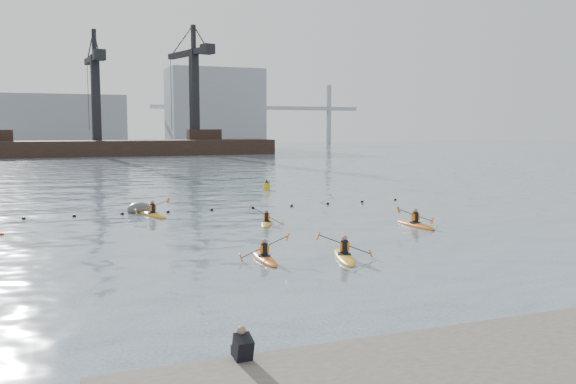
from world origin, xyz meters
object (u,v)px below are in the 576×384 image
object	(u,v)px
kayaker_0	(264,258)
kayaker_5	(153,214)
kayaker_1	(344,256)
kayaker_3	(267,223)
nav_buoy	(267,186)
mooring_buoy	(141,211)
kayaker_4	(415,224)

from	to	relation	value
kayaker_0	kayaker_5	xyz separation A→B (m)	(-2.38, 15.27, 0.01)
kayaker_1	kayaker_3	bearing A→B (deg)	107.70
kayaker_5	nav_buoy	world-z (taller)	kayaker_5
kayaker_3	kayaker_1	bearing A→B (deg)	-65.67
kayaker_1	mooring_buoy	world-z (taller)	kayaker_1
kayaker_0	kayaker_4	distance (m)	12.49
kayaker_0	kayaker_1	bearing A→B (deg)	-12.88
kayaker_0	nav_buoy	xyz separation A→B (m)	(9.98, 27.78, 0.24)
kayaker_5	mooring_buoy	bearing A→B (deg)	83.37
kayaker_5	kayaker_0	bearing A→B (deg)	-97.43
kayaker_0	kayaker_5	world-z (taller)	kayaker_0
kayaker_1	kayaker_4	xyz separation A→B (m)	(7.88, 6.40, 0.00)
kayaker_3	kayaker_4	world-z (taller)	kayaker_4
kayaker_5	nav_buoy	size ratio (longest dim) A/B	3.19
kayaker_3	nav_buoy	bearing A→B (deg)	94.76
kayaker_1	kayaker_5	world-z (taller)	kayaker_1
kayaker_4	nav_buoy	world-z (taller)	kayaker_4
kayaker_1	kayaker_5	size ratio (longest dim) A/B	1.01
mooring_buoy	nav_buoy	distance (m)	16.30
kayaker_4	mooring_buoy	distance (m)	18.65
kayaker_4	kayaker_5	world-z (taller)	kayaker_4
nav_buoy	kayaker_0	bearing A→B (deg)	-109.76
kayaker_3	kayaker_0	bearing A→B (deg)	-85.83
kayaker_1	nav_buoy	size ratio (longest dim) A/B	3.24
kayaker_0	kayaker_1	size ratio (longest dim) A/B	0.91
kayaker_3	nav_buoy	size ratio (longest dim) A/B	2.67
kayaker_3	mooring_buoy	distance (m)	10.44
kayaker_4	kayaker_1	bearing A→B (deg)	37.56
kayaker_1	nav_buoy	distance (m)	29.53
kayaker_1	kayaker_3	size ratio (longest dim) A/B	1.21
mooring_buoy	kayaker_5	bearing A→B (deg)	-80.35
kayaker_0	kayaker_5	size ratio (longest dim) A/B	0.92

